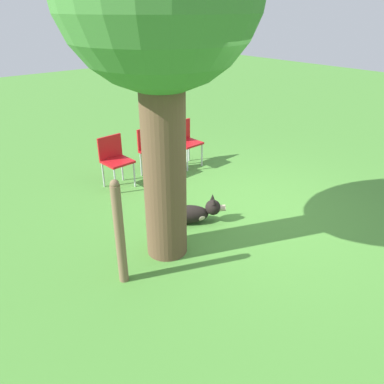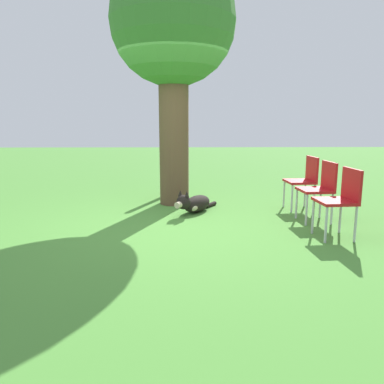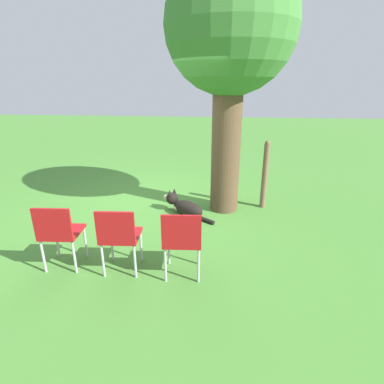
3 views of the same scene
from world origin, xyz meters
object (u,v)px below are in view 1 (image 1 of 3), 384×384
fence_post (119,233)px  red_chair_0 (185,139)px  dog (193,213)px  red_chair_2 (115,157)px  red_chair_1 (152,148)px

fence_post → red_chair_0: 3.49m
dog → red_chair_2: (1.77, 0.21, 0.37)m
fence_post → dog: bearing=-71.3°
fence_post → red_chair_2: (2.25, -1.20, -0.11)m
fence_post → red_chair_2: fence_post is taller
dog → fence_post: size_ratio=0.77×
red_chair_0 → red_chair_1: size_ratio=1.00×
red_chair_1 → red_chair_0: bearing=85.3°
red_chair_0 → red_chair_1: bearing=-94.7°
fence_post → red_chair_1: 2.96m
red_chair_1 → red_chair_2: 0.75m
dog → red_chair_0: 2.20m
red_chair_0 → red_chair_2: (0.02, 1.49, 0.00)m
dog → red_chair_1: (1.76, -0.54, 0.37)m
dog → red_chair_2: red_chair_2 is taller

